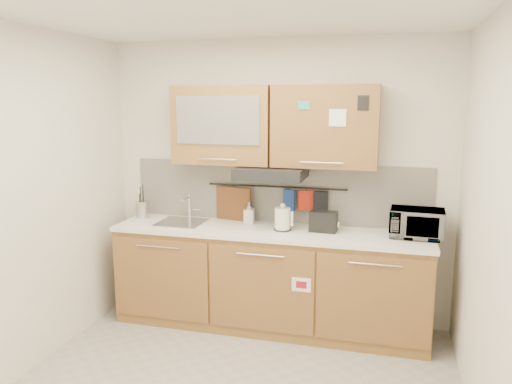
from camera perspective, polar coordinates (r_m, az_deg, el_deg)
The scene contains 20 objects.
ceiling at distance 3.21m, azimuth -3.62°, elevation 20.26°, with size 3.20×3.20×0.00m, color white.
wall_back at distance 4.67m, azimuth 2.44°, elevation 1.18°, with size 3.20×3.20×0.00m, color silver.
wall_left at distance 4.04m, azimuth -25.44°, elevation -1.30°, with size 3.00×3.00×0.00m, color silver.
wall_right at distance 3.15m, azimuth 25.58°, elevation -4.43°, with size 3.00×3.00×0.00m, color silver.
base_cabinet at distance 4.61m, azimuth 1.51°, elevation -10.45°, with size 2.80×0.64×0.88m.
countertop at distance 4.46m, azimuth 1.53°, elevation -4.52°, with size 2.82×0.62×0.04m, color white.
backsplash at distance 4.68m, azimuth 2.40°, elevation -0.05°, with size 2.80×0.02×0.56m, color silver.
upper_cabinets at distance 4.44m, azimuth 1.93°, elevation 7.60°, with size 1.82×0.37×0.70m.
range_hood at distance 4.41m, azimuth 1.74°, elevation 2.22°, with size 0.60×0.46×0.10m, color black.
sink at distance 4.73m, azimuth -8.48°, elevation -3.44°, with size 0.42×0.40×0.26m.
utensil_rail at distance 4.63m, azimuth 2.30°, elevation 0.60°, with size 0.02×0.02×1.30m, color black.
utensil_crock at distance 4.99m, azimuth -12.83°, elevation -1.93°, with size 0.15×0.15×0.33m.
kettle at distance 4.40m, azimuth 3.06°, elevation -3.16°, with size 0.18×0.16×0.24m.
toaster at distance 4.40m, azimuth 7.71°, elevation -3.34°, with size 0.24×0.15×0.18m.
microwave at distance 4.38m, azimuth 17.89°, elevation -3.43°, with size 0.43×0.29×0.24m, color #999999.
soap_bottle at distance 4.65m, azimuth -0.79°, elevation -2.37°, with size 0.09×0.09×0.20m, color #999999.
cutting_board at distance 4.77m, azimuth -2.57°, elevation -2.11°, with size 0.36×0.03×0.45m, color brown.
oven_mitt at distance 4.61m, azimuth 3.83°, elevation -0.92°, with size 0.11×0.03×0.19m, color #204093.
dark_pouch at distance 4.56m, azimuth 7.41°, elevation -1.17°, with size 0.13×0.04×0.20m, color black.
pot_holder at distance 4.58m, azimuth 5.75°, elevation -0.96°, with size 0.15×0.02×0.18m, color red.
Camera 1 is at (1.00, -3.00, 2.06)m, focal length 35.00 mm.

